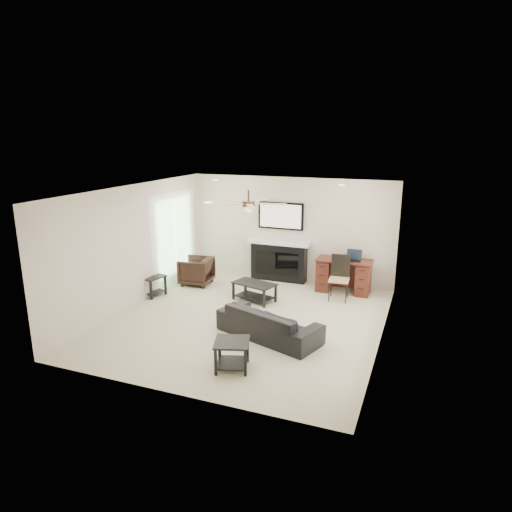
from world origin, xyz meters
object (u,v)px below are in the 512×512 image
(armchair, at_px, (196,271))
(sofa, at_px, (269,322))
(coffee_table, at_px, (254,292))
(fireplace_unit, at_px, (279,242))
(desk, at_px, (344,276))

(armchair, bearing_deg, sofa, 44.95)
(coffee_table, xyz_separation_m, fireplace_unit, (0.03, 1.54, 0.75))
(armchair, bearing_deg, coffee_table, 66.61)
(fireplace_unit, xyz_separation_m, desk, (1.64, -0.28, -0.57))
(fireplace_unit, bearing_deg, desk, -9.65)
(sofa, height_order, desk, desk)
(sofa, distance_m, armchair, 3.37)
(fireplace_unit, bearing_deg, sofa, -74.54)
(sofa, relative_size, armchair, 2.64)
(armchair, xyz_separation_m, coffee_table, (1.70, -0.55, -0.12))
(sofa, relative_size, desk, 1.55)
(coffee_table, bearing_deg, armchair, 177.96)
(armchair, distance_m, coffee_table, 1.79)
(coffee_table, height_order, fireplace_unit, fireplace_unit)
(coffee_table, height_order, desk, desk)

